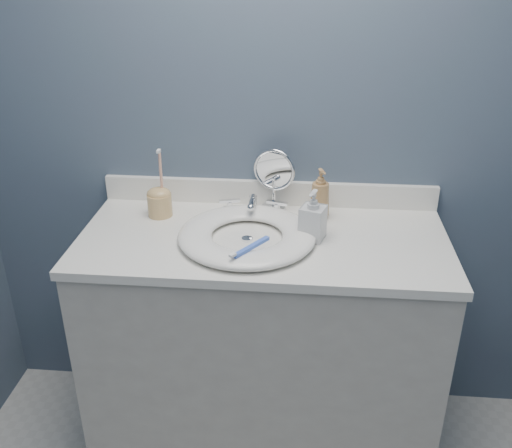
# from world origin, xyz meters

# --- Properties ---
(back_wall) EXTENTS (2.20, 0.02, 2.40)m
(back_wall) POSITION_xyz_m (0.00, 1.25, 1.20)
(back_wall) COLOR #46586A
(back_wall) RESTS_ON ground
(vanity_cabinet) EXTENTS (1.20, 0.55, 0.85)m
(vanity_cabinet) POSITION_xyz_m (0.00, 0.97, 0.42)
(vanity_cabinet) COLOR beige
(vanity_cabinet) RESTS_ON ground
(countertop) EXTENTS (1.22, 0.57, 0.03)m
(countertop) POSITION_xyz_m (0.00, 0.97, 0.86)
(countertop) COLOR white
(countertop) RESTS_ON vanity_cabinet
(backsplash) EXTENTS (1.22, 0.02, 0.09)m
(backsplash) POSITION_xyz_m (0.00, 1.24, 0.93)
(backsplash) COLOR white
(backsplash) RESTS_ON countertop
(basin) EXTENTS (0.45, 0.45, 0.04)m
(basin) POSITION_xyz_m (-0.05, 0.94, 0.90)
(basin) COLOR white
(basin) RESTS_ON countertop
(drain) EXTENTS (0.04, 0.04, 0.01)m
(drain) POSITION_xyz_m (-0.05, 0.94, 0.88)
(drain) COLOR silver
(drain) RESTS_ON countertop
(faucet) EXTENTS (0.25, 0.13, 0.07)m
(faucet) POSITION_xyz_m (-0.05, 1.14, 0.91)
(faucet) COLOR silver
(faucet) RESTS_ON countertop
(makeup_mirror) EXTENTS (0.15, 0.09, 0.23)m
(makeup_mirror) POSITION_xyz_m (0.02, 1.20, 1.00)
(makeup_mirror) COLOR silver
(makeup_mirror) RESTS_ON countertop
(soap_bottle_amber) EXTENTS (0.09, 0.09, 0.18)m
(soap_bottle_amber) POSITION_xyz_m (0.19, 1.14, 0.97)
(soap_bottle_amber) COLOR #AB7F4D
(soap_bottle_amber) RESTS_ON countertop
(soap_bottle_clear) EXTENTS (0.10, 0.10, 0.17)m
(soap_bottle_clear) POSITION_xyz_m (0.16, 0.98, 0.96)
(soap_bottle_clear) COLOR silver
(soap_bottle_clear) RESTS_ON countertop
(toothbrush_holder) EXTENTS (0.09, 0.09, 0.25)m
(toothbrush_holder) POSITION_xyz_m (-0.38, 1.10, 0.94)
(toothbrush_holder) COLOR tan
(toothbrush_holder) RESTS_ON countertop
(toothbrush_lying) EXTENTS (0.11, 0.15, 0.02)m
(toothbrush_lying) POSITION_xyz_m (-0.03, 0.81, 0.92)
(toothbrush_lying) COLOR blue
(toothbrush_lying) RESTS_ON basin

